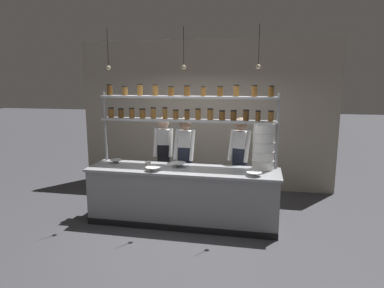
% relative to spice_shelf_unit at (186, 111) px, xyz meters
% --- Properties ---
extents(ground_plane, '(40.00, 40.00, 0.00)m').
position_rel_spice_shelf_unit_xyz_m(ground_plane, '(0.01, -0.33, -1.83)').
color(ground_plane, '#3D3D42').
extents(back_wall, '(5.51, 0.12, 3.18)m').
position_rel_spice_shelf_unit_xyz_m(back_wall, '(0.01, 1.73, -0.24)').
color(back_wall, '#9E9384').
rests_on(back_wall, ground_plane).
extents(prep_counter, '(3.11, 0.76, 0.92)m').
position_rel_spice_shelf_unit_xyz_m(prep_counter, '(0.01, -0.33, -1.37)').
color(prep_counter, gray).
rests_on(prep_counter, ground_plane).
extents(spice_shelf_unit, '(2.99, 0.28, 2.27)m').
position_rel_spice_shelf_unit_xyz_m(spice_shelf_unit, '(0.00, 0.00, 0.00)').
color(spice_shelf_unit, '#999BA0').
rests_on(spice_shelf_unit, ground_plane).
extents(chef_left, '(0.39, 0.31, 1.66)m').
position_rel_spice_shelf_unit_xyz_m(chef_left, '(-0.55, 0.50, -0.87)').
color(chef_left, black).
rests_on(chef_left, ground_plane).
extents(chef_center, '(0.36, 0.30, 1.69)m').
position_rel_spice_shelf_unit_xyz_m(chef_center, '(-0.08, 0.23, -0.85)').
color(chef_center, black).
rests_on(chef_center, ground_plane).
extents(chef_right, '(0.41, 0.34, 1.70)m').
position_rel_spice_shelf_unit_xyz_m(chef_right, '(0.88, 0.30, -0.84)').
color(chef_right, black).
rests_on(chef_right, ground_plane).
extents(container_stack, '(0.36, 0.36, 0.74)m').
position_rel_spice_shelf_unit_xyz_m(container_stack, '(1.27, -0.10, -0.54)').
color(container_stack, white).
rests_on(container_stack, prep_counter).
extents(prep_bowl_near_left, '(0.23, 0.23, 0.06)m').
position_rel_spice_shelf_unit_xyz_m(prep_bowl_near_left, '(1.15, -0.55, -0.88)').
color(prep_bowl_near_left, white).
rests_on(prep_bowl_near_left, prep_counter).
extents(prep_bowl_center_front, '(0.21, 0.21, 0.06)m').
position_rel_spice_shelf_unit_xyz_m(prep_bowl_center_front, '(-1.21, -0.19, -0.88)').
color(prep_bowl_center_front, '#B2B7BC').
rests_on(prep_bowl_center_front, prep_counter).
extents(prep_bowl_center_back, '(0.26, 0.26, 0.07)m').
position_rel_spice_shelf_unit_xyz_m(prep_bowl_center_back, '(-0.09, -0.24, -0.87)').
color(prep_bowl_center_back, '#B2B7BC').
rests_on(prep_bowl_center_back, prep_counter).
extents(prep_bowl_near_right, '(0.24, 0.24, 0.07)m').
position_rel_spice_shelf_unit_xyz_m(prep_bowl_near_right, '(-0.42, -0.56, -0.88)').
color(prep_bowl_near_right, silver).
rests_on(prep_bowl_near_right, prep_counter).
extents(serving_cup_front, '(0.09, 0.09, 0.08)m').
position_rel_spice_shelf_unit_xyz_m(serving_cup_front, '(-0.59, -0.30, -0.87)').
color(serving_cup_front, silver).
rests_on(serving_cup_front, prep_counter).
extents(pendant_light_row, '(2.43, 0.07, 0.64)m').
position_rel_spice_shelf_unit_xyz_m(pendant_light_row, '(-0.01, -0.33, 0.73)').
color(pendant_light_row, black).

